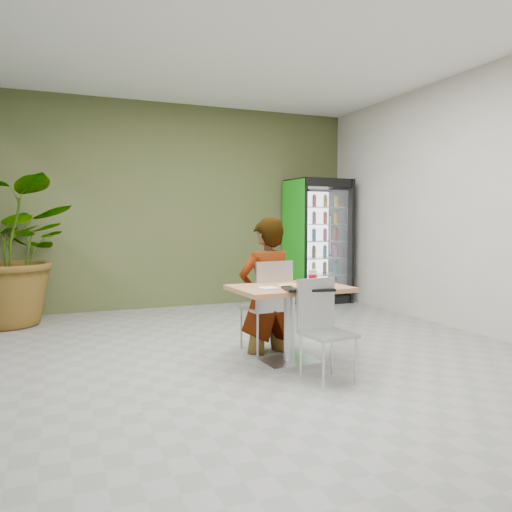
# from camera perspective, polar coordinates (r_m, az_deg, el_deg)

# --- Properties ---
(ground) EXTENTS (7.00, 7.00, 0.00)m
(ground) POSITION_cam_1_polar(r_m,az_deg,el_deg) (4.83, -0.22, -12.38)
(ground) COLOR gray
(ground) RESTS_ON ground
(room_envelope) EXTENTS (6.00, 7.00, 3.20)m
(room_envelope) POSITION_cam_1_polar(r_m,az_deg,el_deg) (4.64, -0.22, 6.93)
(room_envelope) COLOR silver
(room_envelope) RESTS_ON ground
(dining_table) EXTENTS (1.09, 0.79, 0.75)m
(dining_table) POSITION_cam_1_polar(r_m,az_deg,el_deg) (4.75, 3.84, -6.01)
(dining_table) COLOR #C37D53
(dining_table) RESTS_ON ground
(chair_far) EXTENTS (0.47, 0.48, 0.96)m
(chair_far) POSITION_cam_1_polar(r_m,az_deg,el_deg) (5.16, 1.54, -4.93)
(chair_far) COLOR #BCBEC1
(chair_far) RESTS_ON ground
(chair_near) EXTENTS (0.42, 0.43, 0.87)m
(chair_near) POSITION_cam_1_polar(r_m,az_deg,el_deg) (4.34, 7.53, -7.38)
(chair_near) COLOR #BCBEC1
(chair_near) RESTS_ON ground
(seated_woman) EXTENTS (0.67, 0.48, 1.70)m
(seated_woman) POSITION_cam_1_polar(r_m,az_deg,el_deg) (5.20, 1.20, -4.99)
(seated_woman) COLOR black
(seated_woman) RESTS_ON ground
(pizza_plate) EXTENTS (0.34, 0.32, 0.03)m
(pizza_plate) POSITION_cam_1_polar(r_m,az_deg,el_deg) (4.74, 4.08, -3.23)
(pizza_plate) COLOR white
(pizza_plate) RESTS_ON dining_table
(soda_cup) EXTENTS (0.08, 0.08, 0.15)m
(soda_cup) POSITION_cam_1_polar(r_m,az_deg,el_deg) (4.80, 6.48, -2.49)
(soda_cup) COLOR white
(soda_cup) RESTS_ON dining_table
(napkin_stack) EXTENTS (0.15, 0.15, 0.02)m
(napkin_stack) POSITION_cam_1_polar(r_m,az_deg,el_deg) (4.49, 1.41, -3.72)
(napkin_stack) COLOR white
(napkin_stack) RESTS_ON dining_table
(cafeteria_tray) EXTENTS (0.48, 0.39, 0.02)m
(cafeteria_tray) POSITION_cam_1_polar(r_m,az_deg,el_deg) (4.48, 5.94, -3.72)
(cafeteria_tray) COLOR black
(cafeteria_tray) RESTS_ON dining_table
(beverage_fridge) EXTENTS (0.99, 0.78, 2.06)m
(beverage_fridge) POSITION_cam_1_polar(r_m,az_deg,el_deg) (8.44, 7.09, 1.70)
(beverage_fridge) COLOR black
(beverage_fridge) RESTS_ON ground
(potted_plant) EXTENTS (2.16, 2.02, 1.94)m
(potted_plant) POSITION_cam_1_polar(r_m,az_deg,el_deg) (7.20, -26.09, 0.47)
(potted_plant) COLOR #34702D
(potted_plant) RESTS_ON ground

